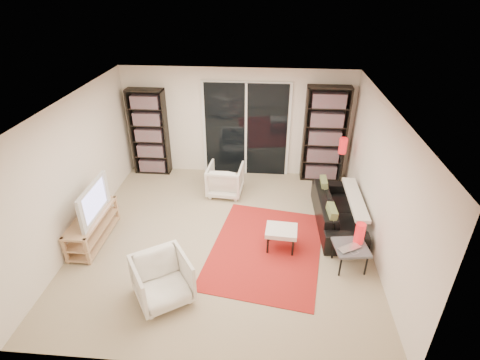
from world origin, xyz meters
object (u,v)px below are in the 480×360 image
armchair_back (225,180)px  armchair_front (162,280)px  bookshelf_right (325,135)px  ottoman (281,232)px  sofa (338,211)px  tv_stand (93,227)px  bookshelf_left (149,133)px  side_table (351,248)px  floor_lamp (342,152)px

armchair_back → armchair_front: armchair_front is taller
bookshelf_right → ottoman: (-0.92, -2.55, -0.71)m
bookshelf_right → sofa: 1.92m
tv_stand → armchair_front: size_ratio=1.75×
bookshelf_left → sofa: bearing=-23.8°
ottoman → side_table: same height
armchair_back → side_table: 3.03m
bookshelf_left → armchair_front: (1.26, -3.81, -0.63)m
tv_stand → sofa: bearing=11.1°
bookshelf_left → sofa: (3.98, -1.76, -0.70)m
bookshelf_right → armchair_back: (-2.06, -0.84, -0.72)m
bookshelf_left → floor_lamp: size_ratio=1.63×
ottoman → side_table: (1.07, -0.36, 0.01)m
sofa → armchair_front: bearing=125.2°
armchair_back → armchair_front: bearing=84.1°
armchair_front → side_table: bearing=-15.7°
bookshelf_left → side_table: 4.99m
sofa → armchair_back: armchair_back is taller
armchair_front → ottoman: 2.09m
armchair_back → floor_lamp: floor_lamp is taller
bookshelf_left → side_table: size_ratio=3.42×
armchair_back → ottoman: size_ratio=1.32×
floor_lamp → armchair_back: bearing=-171.9°
sofa → side_table: (0.02, -1.16, 0.08)m
sofa → side_table: 1.16m
bookshelf_right → tv_stand: bookshelf_right is taller
tv_stand → floor_lamp: (4.46, 2.09, 0.63)m
tv_stand → side_table: 4.31m
bookshelf_right → bookshelf_left: bearing=180.0°
sofa → bookshelf_right: bearing=2.3°
ottoman → side_table: bearing=-18.6°
armchair_front → side_table: 2.88m
armchair_back → armchair_front: (-0.53, -2.96, 0.02)m
ottoman → bookshelf_right: bearing=70.2°
sofa → armchair_front: armchair_front is taller
bookshelf_right → sofa: size_ratio=1.11×
side_table → ottoman: bearing=161.4°
tv_stand → ottoman: size_ratio=2.43×
sofa → armchair_front: 3.40m
tv_stand → side_table: bearing=-4.2°
armchair_back → side_table: (2.21, -2.07, 0.03)m
armchair_back → floor_lamp: bearing=-167.6°
sofa → bookshelf_left: bearing=64.4°
armchair_back → bookshelf_left: bearing=-21.0°
ottoman → floor_lamp: 2.45m
bookshelf_right → floor_lamp: 0.62m
floor_lamp → sofa: bearing=-98.4°
bookshelf_right → side_table: bearing=-87.0°
armchair_front → floor_lamp: floor_lamp is taller
side_table → armchair_front: bearing=-162.0°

